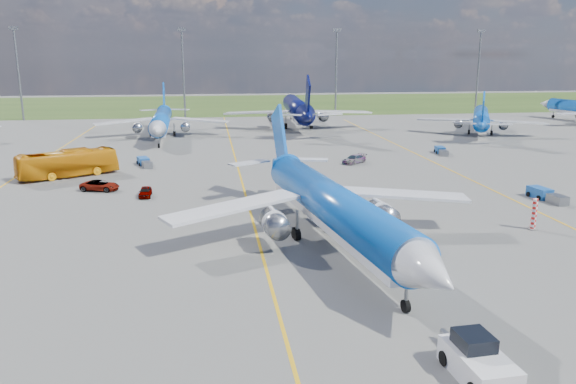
{
  "coord_description": "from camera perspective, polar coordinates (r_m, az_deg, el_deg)",
  "views": [
    {
      "loc": [
        -4.02,
        -38.93,
        16.09
      ],
      "look_at": [
        2.88,
        9.77,
        4.0
      ],
      "focal_mm": 35.0,
      "sensor_mm": 36.0,
      "label": 1
    }
  ],
  "objects": [
    {
      "name": "ground",
      "position": [
        42.31,
        -2.03,
        -8.55
      ],
      "size": [
        400.0,
        400.0,
        0.0
      ],
      "primitive_type": "plane",
      "color": "#565654",
      "rests_on": "ground"
    },
    {
      "name": "grass_strip",
      "position": [
        189.65,
        -6.9,
        8.85
      ],
      "size": [
        400.0,
        80.0,
        0.01
      ],
      "primitive_type": "cube",
      "color": "#2D4719",
      "rests_on": "ground"
    },
    {
      "name": "taxiway_lines",
      "position": [
        68.67,
        -4.34,
        0.23
      ],
      "size": [
        60.25,
        160.0,
        0.02
      ],
      "color": "gold",
      "rests_on": "ground"
    },
    {
      "name": "floodlight_masts",
      "position": [
        149.62,
        -2.75,
        12.44
      ],
      "size": [
        202.2,
        0.5,
        22.7
      ],
      "color": "slate",
      "rests_on": "ground"
    },
    {
      "name": "warning_post",
      "position": [
        57.58,
        23.71,
        -2.06
      ],
      "size": [
        0.5,
        0.5,
        3.0
      ],
      "primitive_type": "cylinder",
      "color": "red",
      "rests_on": "ground"
    },
    {
      "name": "bg_jet_nnw",
      "position": [
        114.33,
        -12.65,
        5.39
      ],
      "size": [
        29.51,
        38.16,
        9.79
      ],
      "primitive_type": null,
      "rotation": [
        0.0,
        0.0,
        0.03
      ],
      "color": "blue",
      "rests_on": "ground"
    },
    {
      "name": "bg_jet_n",
      "position": [
        128.71,
        0.94,
        6.63
      ],
      "size": [
        37.44,
        47.71,
        12.0
      ],
      "primitive_type": null,
      "rotation": [
        0.0,
        0.0,
        3.08
      ],
      "color": "#070C3E",
      "rests_on": "ground"
    },
    {
      "name": "bg_jet_ne",
      "position": [
        124.97,
        18.91,
        5.67
      ],
      "size": [
        40.12,
        43.97,
        9.33
      ],
      "primitive_type": null,
      "rotation": [
        0.0,
        0.0,
        2.68
      ],
      "color": "blue",
      "rests_on": "ground"
    },
    {
      "name": "main_airliner",
      "position": [
        48.76,
        4.53,
        -5.5
      ],
      "size": [
        35.72,
        43.78,
        10.45
      ],
      "primitive_type": null,
      "rotation": [
        0.0,
        0.0,
        0.14
      ],
      "color": "blue",
      "rests_on": "ground"
    },
    {
      "name": "pushback_tug",
      "position": [
        31.42,
        18.7,
        -15.97
      ],
      "size": [
        2.63,
        6.38,
        2.14
      ],
      "rotation": [
        0.0,
        0.0,
        0.06
      ],
      "color": "silver",
      "rests_on": "ground"
    },
    {
      "name": "apron_bus",
      "position": [
        81.11,
        -21.49,
        2.71
      ],
      "size": [
        12.87,
        9.0,
        3.63
      ],
      "primitive_type": "imported",
      "rotation": [
        0.0,
        0.0,
        2.08
      ],
      "color": "orange",
      "rests_on": "ground"
    },
    {
      "name": "service_car_a",
      "position": [
        67.2,
        -14.29,
        0.03
      ],
      "size": [
        1.39,
        3.4,
        1.16
      ],
      "primitive_type": "imported",
      "rotation": [
        0.0,
        0.0,
        0.01
      ],
      "color": "#999999",
      "rests_on": "ground"
    },
    {
      "name": "service_car_b",
      "position": [
        71.67,
        -18.58,
        0.63
      ],
      "size": [
        5.03,
        3.32,
        1.28
      ],
      "primitive_type": "imported",
      "rotation": [
        0.0,
        0.0,
        1.29
      ],
      "color": "#999999",
      "rests_on": "ground"
    },
    {
      "name": "service_car_c",
      "position": [
        85.7,
        6.73,
        3.34
      ],
      "size": [
        4.66,
        4.19,
        1.3
      ],
      "primitive_type": "imported",
      "rotation": [
        0.0,
        0.0,
        -0.91
      ],
      "color": "#999999",
      "rests_on": "ground"
    },
    {
      "name": "baggage_tug_w",
      "position": [
        70.04,
        24.71,
        -0.28
      ],
      "size": [
        2.15,
        5.54,
        1.21
      ],
      "rotation": [
        0.0,
        0.0,
        0.14
      ],
      "color": "#194E99",
      "rests_on": "ground"
    },
    {
      "name": "baggage_tug_c",
      "position": [
        85.96,
        -14.37,
        2.94
      ],
      "size": [
        2.78,
        5.12,
        1.11
      ],
      "rotation": [
        0.0,
        0.0,
        0.31
      ],
      "color": "#1A509F",
      "rests_on": "ground"
    },
    {
      "name": "baggage_tug_e",
      "position": [
        96.73,
        15.3,
        4.04
      ],
      "size": [
        1.99,
        4.86,
        1.06
      ],
      "rotation": [
        0.0,
        0.0,
        -0.16
      ],
      "color": "navy",
      "rests_on": "ground"
    }
  ]
}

